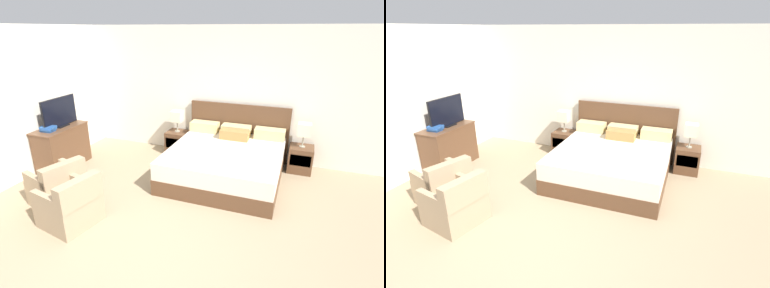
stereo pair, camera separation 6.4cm
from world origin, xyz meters
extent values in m
plane|color=#998466|center=(0.00, 0.00, 0.00)|extent=(9.83, 9.83, 0.00)
cube|color=silver|center=(0.00, 3.31, 1.34)|extent=(7.24, 0.06, 2.69)
cube|color=silver|center=(-3.05, 1.34, 1.34)|extent=(0.06, 5.08, 2.69)
cube|color=brown|center=(0.42, 2.17, 0.14)|extent=(1.98, 2.04, 0.28)
cube|color=beige|center=(0.42, 2.17, 0.43)|extent=(1.96, 2.02, 0.30)
cube|color=brown|center=(0.42, 3.21, 0.59)|extent=(2.06, 0.05, 1.17)
cube|color=#D6BC7F|center=(-0.25, 3.02, 0.68)|extent=(0.58, 0.28, 0.20)
cube|color=#D6BC7F|center=(0.42, 3.02, 0.68)|extent=(0.58, 0.28, 0.20)
cube|color=#D6BC7F|center=(1.09, 3.02, 0.68)|extent=(0.58, 0.28, 0.20)
cube|color=#A87A42|center=(0.45, 2.75, 0.67)|extent=(0.56, 0.22, 0.18)
cube|color=brown|center=(-0.87, 3.00, 0.25)|extent=(0.44, 0.44, 0.50)
cube|color=#3C2718|center=(-0.87, 2.78, 0.30)|extent=(0.38, 0.01, 0.22)
cube|color=brown|center=(1.72, 3.00, 0.25)|extent=(0.44, 0.44, 0.50)
cube|color=#3C2718|center=(1.72, 2.78, 0.30)|extent=(0.38, 0.01, 0.22)
cylinder|color=gray|center=(-0.87, 3.00, 0.51)|extent=(0.11, 0.11, 0.02)
cylinder|color=gray|center=(-0.87, 3.00, 0.63)|extent=(0.02, 0.02, 0.22)
cube|color=beige|center=(-0.87, 3.00, 0.85)|extent=(0.24, 0.24, 0.23)
cylinder|color=gray|center=(1.72, 3.00, 0.51)|extent=(0.11, 0.11, 0.02)
cylinder|color=gray|center=(1.72, 3.00, 0.63)|extent=(0.02, 0.02, 0.22)
cube|color=beige|center=(1.72, 3.00, 0.85)|extent=(0.24, 0.24, 0.23)
cube|color=brown|center=(-2.74, 1.56, 0.41)|extent=(0.50, 1.03, 0.83)
cube|color=brown|center=(-2.74, 1.56, 0.81)|extent=(0.52, 1.06, 0.02)
cube|color=black|center=(-2.74, 1.63, 0.84)|extent=(0.18, 0.26, 0.02)
cube|color=black|center=(-2.74, 1.63, 1.11)|extent=(0.04, 0.84, 0.56)
cube|color=black|center=(-2.72, 1.63, 1.11)|extent=(0.01, 0.81, 0.53)
cube|color=#234C8E|center=(-2.75, 1.29, 0.84)|extent=(0.24, 0.17, 0.03)
cube|color=#234C8E|center=(-2.73, 1.29, 0.87)|extent=(0.24, 0.20, 0.03)
cube|color=#234C8E|center=(-2.73, 1.29, 0.91)|extent=(0.29, 0.23, 0.04)
cube|color=#9E8466|center=(-1.85, 0.44, 0.20)|extent=(0.84, 0.84, 0.40)
cube|color=#9E8466|center=(-1.59, 0.36, 0.58)|extent=(0.34, 0.70, 0.36)
cube|color=#9E8466|center=(-1.93, 0.16, 0.49)|extent=(0.63, 0.26, 0.18)
cube|color=#9E8466|center=(-1.76, 0.72, 0.49)|extent=(0.63, 0.26, 0.18)
cube|color=#9E8466|center=(-1.29, 0.08, 0.20)|extent=(0.80, 0.80, 0.40)
cube|color=#9E8466|center=(-1.03, 0.03, 0.58)|extent=(0.29, 0.70, 0.36)
cube|color=#9E8466|center=(-1.35, -0.21, 0.49)|extent=(0.63, 0.21, 0.18)
cube|color=#9E8466|center=(-1.24, 0.37, 0.49)|extent=(0.63, 0.21, 0.18)
camera|label=1|loc=(1.61, -2.70, 2.62)|focal=28.00mm
camera|label=2|loc=(1.66, -2.68, 2.62)|focal=28.00mm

